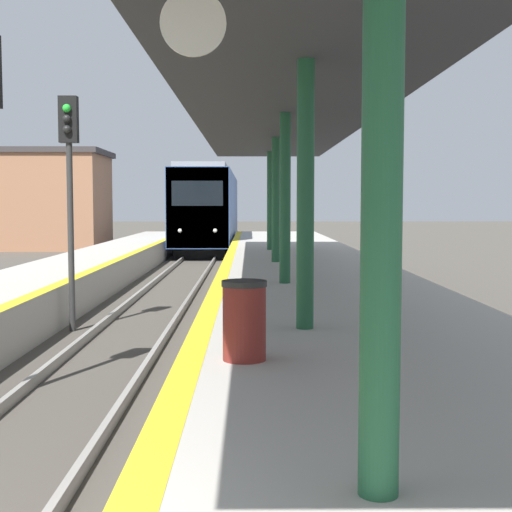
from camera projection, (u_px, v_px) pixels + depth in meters
The scene contains 5 objects.
train at pixel (210, 209), 40.66m from camera, with size 2.79×19.59×4.40m.
signal_mid at pixel (69, 168), 13.94m from camera, with size 0.36×0.31×4.62m.
station_canopy at pixel (285, 112), 14.59m from camera, with size 4.01×27.09×3.72m.
trash_bin at pixel (244, 320), 7.50m from camera, with size 0.48×0.48×0.85m.
station_building at pixel (27, 200), 39.82m from camera, with size 8.94×5.57×5.51m.
Camera 1 is at (2.29, -2.56, 2.53)m, focal length 50.00 mm.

